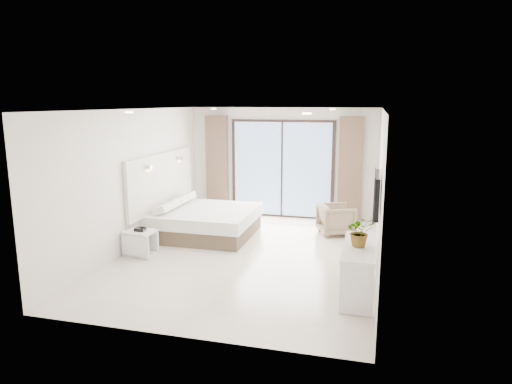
# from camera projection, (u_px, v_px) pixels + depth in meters

# --- Properties ---
(ground) EXTENTS (6.20, 6.20, 0.00)m
(ground) POSITION_uv_depth(u_px,v_px,m) (249.00, 256.00, 8.53)
(ground) COLOR beige
(ground) RESTS_ON ground
(room_shell) EXTENTS (4.62, 6.22, 2.72)m
(room_shell) POSITION_uv_depth(u_px,v_px,m) (250.00, 166.00, 9.07)
(room_shell) COLOR silver
(room_shell) RESTS_ON ground
(bed) EXTENTS (2.06, 1.96, 0.71)m
(bed) POSITION_uv_depth(u_px,v_px,m) (205.00, 221.00, 9.80)
(bed) COLOR brown
(bed) RESTS_ON ground
(nightstand) EXTENTS (0.58, 0.50, 0.47)m
(nightstand) POSITION_uv_depth(u_px,v_px,m) (140.00, 243.00, 8.51)
(nightstand) COLOR white
(nightstand) RESTS_ON ground
(phone) EXTENTS (0.19, 0.15, 0.06)m
(phone) POSITION_uv_depth(u_px,v_px,m) (140.00, 229.00, 8.45)
(phone) COLOR black
(phone) RESTS_ON nightstand
(console_desk) EXTENTS (0.47, 1.49, 0.77)m
(console_desk) POSITION_uv_depth(u_px,v_px,m) (359.00, 260.00, 6.69)
(console_desk) COLOR white
(console_desk) RESTS_ON ground
(plant) EXTENTS (0.51, 0.54, 0.35)m
(plant) POSITION_uv_depth(u_px,v_px,m) (360.00, 235.00, 6.59)
(plant) COLOR #33662D
(plant) RESTS_ON console_desk
(armchair) EXTENTS (0.87, 0.89, 0.72)m
(armchair) POSITION_uv_depth(u_px,v_px,m) (336.00, 218.00, 9.88)
(armchair) COLOR #987C63
(armchair) RESTS_ON ground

